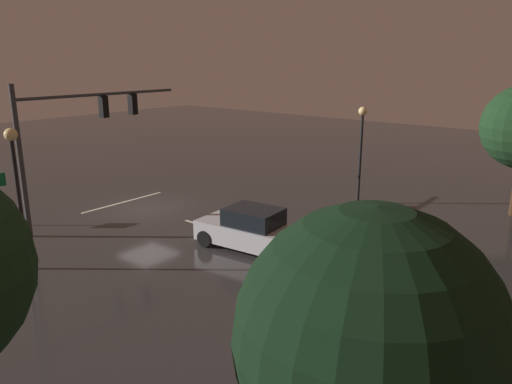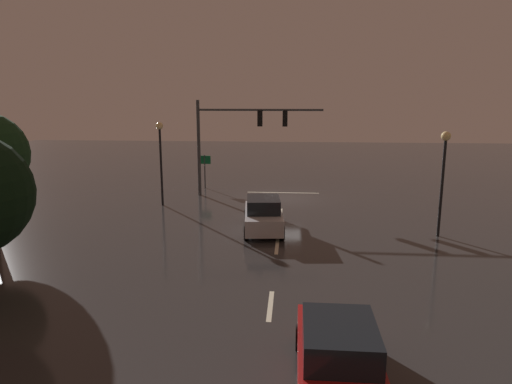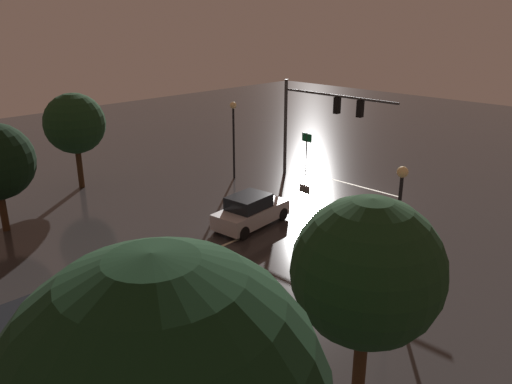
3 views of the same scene
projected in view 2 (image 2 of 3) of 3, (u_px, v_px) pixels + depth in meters
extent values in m
plane|color=#2D2B2B|center=(282.00, 198.00, 30.22)|extent=(80.00, 80.00, 0.00)
cylinder|color=#383A3D|center=(199.00, 148.00, 30.68)|extent=(0.22, 0.22, 6.40)
cylinder|color=#383A3D|center=(260.00, 110.00, 29.84)|extent=(8.25, 0.14, 0.14)
cube|color=black|center=(260.00, 119.00, 29.95)|extent=(0.32, 0.36, 1.00)
sphere|color=black|center=(260.00, 114.00, 30.07)|extent=(0.20, 0.20, 0.20)
sphere|color=yellow|center=(260.00, 119.00, 30.14)|extent=(0.20, 0.20, 0.20)
sphere|color=black|center=(260.00, 123.00, 30.20)|extent=(0.20, 0.20, 0.20)
cube|color=black|center=(285.00, 119.00, 29.82)|extent=(0.32, 0.36, 1.00)
sphere|color=black|center=(285.00, 114.00, 29.94)|extent=(0.20, 0.20, 0.20)
sphere|color=yellow|center=(285.00, 119.00, 30.01)|extent=(0.20, 0.20, 0.20)
sphere|color=black|center=(285.00, 124.00, 30.07)|extent=(0.20, 0.20, 0.20)
cube|color=beige|center=(281.00, 213.00, 26.32)|extent=(0.16, 2.20, 0.01)
cube|color=beige|center=(277.00, 246.00, 20.46)|extent=(0.16, 2.20, 0.01)
cube|color=beige|center=(270.00, 306.00, 14.60)|extent=(0.16, 2.20, 0.01)
cube|color=beige|center=(283.00, 193.00, 32.05)|extent=(5.00, 0.16, 0.01)
cube|color=#B7B7BC|center=(263.00, 218.00, 22.86)|extent=(2.20, 4.45, 0.80)
cube|color=black|center=(263.00, 205.00, 22.52)|extent=(1.79, 2.24, 0.68)
cylinder|color=black|center=(247.00, 215.00, 24.48)|extent=(0.28, 0.70, 0.68)
cylinder|color=black|center=(278.00, 215.00, 24.50)|extent=(0.28, 0.70, 0.68)
cylinder|color=black|center=(246.00, 233.00, 21.34)|extent=(0.28, 0.70, 0.68)
cylinder|color=black|center=(282.00, 233.00, 21.36)|extent=(0.28, 0.70, 0.68)
sphere|color=#F9EFC6|center=(250.00, 207.00, 24.92)|extent=(0.20, 0.20, 0.20)
sphere|color=#F9EFC6|center=(274.00, 207.00, 24.94)|extent=(0.20, 0.20, 0.20)
cube|color=maroon|center=(338.00, 364.00, 10.31)|extent=(1.83, 4.31, 0.80)
cube|color=black|center=(340.00, 339.00, 9.96)|extent=(1.62, 2.11, 0.68)
cylinder|color=black|center=(300.00, 338.00, 12.00)|extent=(0.23, 0.68, 0.68)
cylinder|color=black|center=(365.00, 341.00, 11.85)|extent=(0.23, 0.68, 0.68)
sphere|color=#F9EFC6|center=(307.00, 317.00, 12.42)|extent=(0.20, 0.20, 0.20)
sphere|color=#F9EFC6|center=(355.00, 319.00, 12.31)|extent=(0.20, 0.20, 0.20)
cylinder|color=black|center=(442.00, 189.00, 21.50)|extent=(0.14, 0.14, 4.62)
sphere|color=#F9D88C|center=(446.00, 136.00, 21.00)|extent=(0.44, 0.44, 0.44)
cylinder|color=black|center=(161.00, 168.00, 27.87)|extent=(0.14, 0.14, 4.71)
sphere|color=#F9D88C|center=(159.00, 126.00, 27.36)|extent=(0.44, 0.44, 0.44)
cylinder|color=#383A3D|center=(205.00, 172.00, 33.50)|extent=(0.09, 0.09, 2.45)
cube|color=#0F6033|center=(205.00, 160.00, 33.32)|extent=(0.90, 0.14, 0.60)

